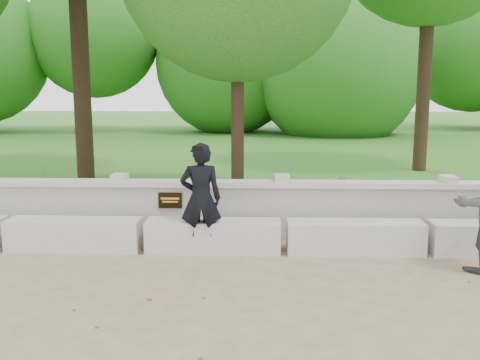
# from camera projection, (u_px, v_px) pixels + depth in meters

# --- Properties ---
(ground) EXTENTS (80.00, 80.00, 0.00)m
(ground) POSITION_uv_depth(u_px,v_px,m) (107.00, 302.00, 5.79)
(ground) COLOR #9F8461
(ground) RESTS_ON ground
(lawn) EXTENTS (40.00, 22.00, 0.25)m
(lawn) POSITION_uv_depth(u_px,v_px,m) (214.00, 149.00, 19.57)
(lawn) COLOR #3A7220
(lawn) RESTS_ON ground
(concrete_bench) EXTENTS (11.90, 0.45, 0.45)m
(concrete_bench) POSITION_uv_depth(u_px,v_px,m) (143.00, 235.00, 7.63)
(concrete_bench) COLOR beige
(concrete_bench) RESTS_ON ground
(parapet_wall) EXTENTS (12.50, 0.35, 0.90)m
(parapet_wall) POSITION_uv_depth(u_px,v_px,m) (153.00, 208.00, 8.28)
(parapet_wall) COLOR #BAB8B0
(parapet_wall) RESTS_ON ground
(man_main) EXTENTS (0.61, 0.55, 1.57)m
(man_main) POSITION_uv_depth(u_px,v_px,m) (201.00, 199.00, 7.41)
(man_main) COLOR black
(man_main) RESTS_ON ground
(shrub_a) EXTENTS (0.33, 0.30, 0.51)m
(shrub_a) POSITION_uv_depth(u_px,v_px,m) (44.00, 184.00, 10.18)
(shrub_a) COLOR #3C7A29
(shrub_a) RESTS_ON lawn
(shrub_b) EXTENTS (0.33, 0.36, 0.53)m
(shrub_b) POSITION_uv_depth(u_px,v_px,m) (340.00, 193.00, 9.24)
(shrub_b) COLOR #3C7A29
(shrub_b) RESTS_ON lawn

